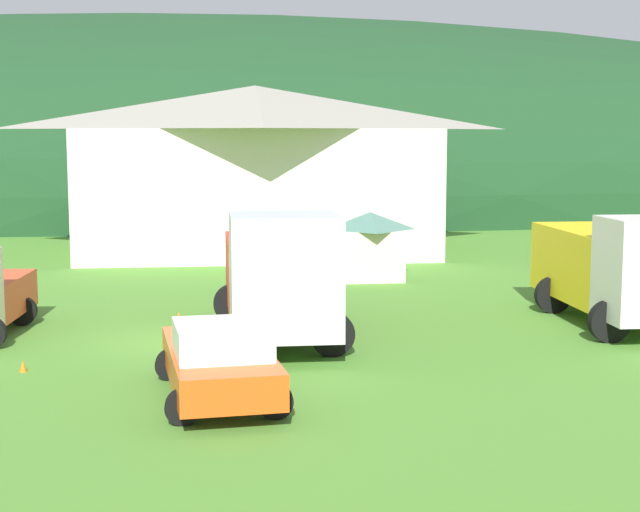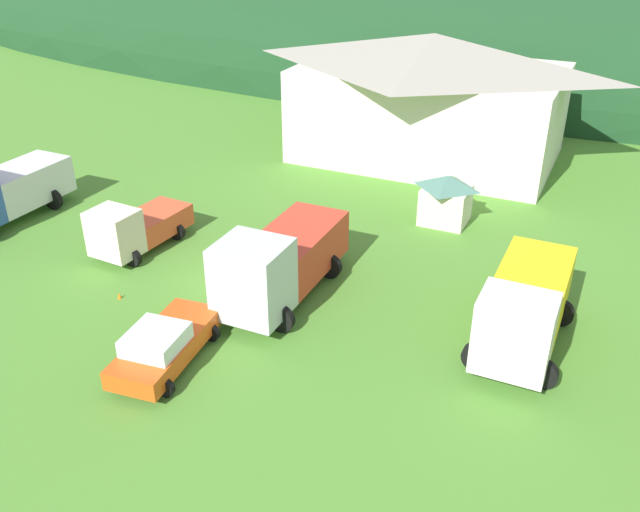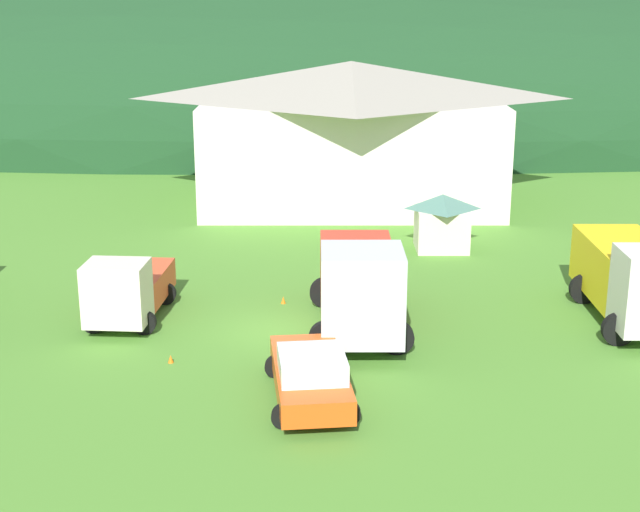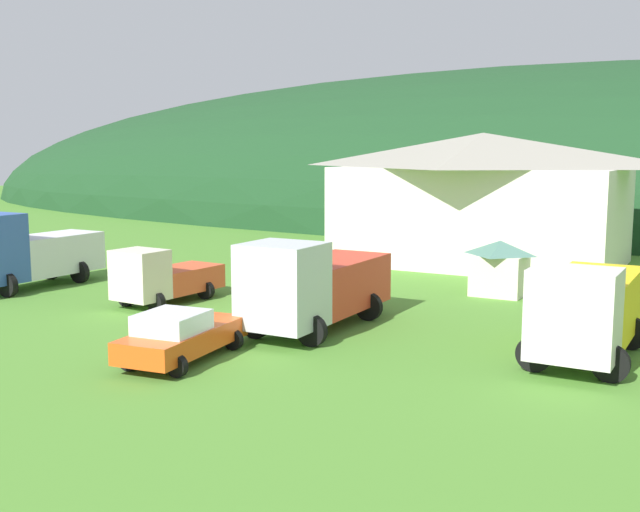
{
  "view_description": "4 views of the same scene",
  "coord_description": "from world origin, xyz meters",
  "views": [
    {
      "loc": [
        1.01,
        -24.63,
        5.36
      ],
      "look_at": [
        4.09,
        2.38,
        1.91
      ],
      "focal_mm": 53.62,
      "sensor_mm": 36.0,
      "label": 1
    },
    {
      "loc": [
        14.35,
        -20.98,
        14.82
      ],
      "look_at": [
        3.97,
        1.34,
        1.65
      ],
      "focal_mm": 38.02,
      "sensor_mm": 36.0,
      "label": 2
    },
    {
      "loc": [
        1.4,
        -29.71,
        11.49
      ],
      "look_at": [
        1.36,
        0.43,
        2.57
      ],
      "focal_mm": 51.81,
      "sensor_mm": 36.0,
      "label": 3
    },
    {
      "loc": [
        16.51,
        -24.02,
        6.74
      ],
      "look_at": [
        1.05,
        3.63,
        2.23
      ],
      "focal_mm": 42.77,
      "sensor_mm": 36.0,
      "label": 4
    }
  ],
  "objects": [
    {
      "name": "flatbed_truck_yellow",
      "position": [
        12.35,
        0.86,
        1.69
      ],
      "size": [
        3.31,
        6.91,
        3.25
      ],
      "rotation": [
        0.0,
        0.0,
        -1.58
      ],
      "color": "silver",
      "rests_on": "ground"
    },
    {
      "name": "traffic_cone_mid_row",
      "position": [
        -3.31,
        -2.76,
        0.0
      ],
      "size": [
        0.36,
        0.36,
        0.52
      ],
      "primitive_type": "cone",
      "color": "orange",
      "rests_on": "ground"
    },
    {
      "name": "service_pickup_orange",
      "position": [
        1.13,
        -5.58,
        0.83
      ],
      "size": [
        2.78,
        5.15,
        1.66
      ],
      "rotation": [
        0.0,
        0.0,
        -1.46
      ],
      "color": "#E24F17",
      "rests_on": "ground"
    },
    {
      "name": "play_shed_cream",
      "position": [
        6.85,
        10.21,
        1.3
      ],
      "size": [
        2.47,
        2.33,
        2.53
      ],
      "color": "beige",
      "rests_on": "ground"
    },
    {
      "name": "traffic_cone_near_pickup",
      "position": [
        0.03,
        2.86,
        0.0
      ],
      "size": [
        0.36,
        0.36,
        0.55
      ],
      "primitive_type": "cone",
      "color": "orange",
      "rests_on": "ground"
    },
    {
      "name": "ground_plane",
      "position": [
        0.0,
        0.0,
        0.0
      ],
      "size": [
        200.0,
        200.0,
        0.0
      ],
      "primitive_type": "plane",
      "color": "#4C842D"
    },
    {
      "name": "depot_building",
      "position": [
        3.05,
        19.44,
        3.91
      ],
      "size": [
        16.69,
        10.81,
        7.6
      ],
      "color": "silver",
      "rests_on": "ground"
    },
    {
      "name": "forested_hill_backdrop",
      "position": [
        0.0,
        56.78,
        0.0
      ],
      "size": [
        155.87,
        60.0,
        29.84
      ],
      "primitive_type": "ellipsoid",
      "color": "#193D1E",
      "rests_on": "ground"
    },
    {
      "name": "tow_truck_silver",
      "position": [
        2.73,
        0.04,
        1.74
      ],
      "size": [
        3.41,
        7.56,
        3.49
      ],
      "rotation": [
        0.0,
        0.0,
        -1.57
      ],
      "color": "silver",
      "rests_on": "ground"
    }
  ]
}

